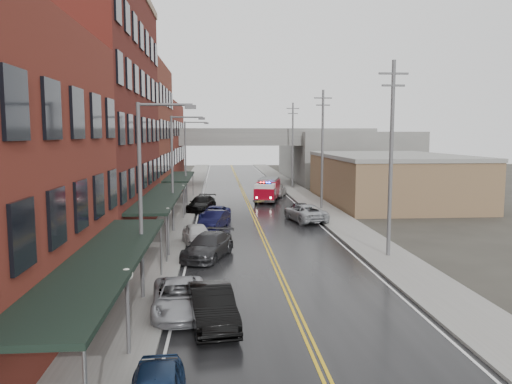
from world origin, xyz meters
TOP-DOWN VIEW (x-y plane):
  - ground at (0.00, 0.00)m, footprint 220.00×220.00m
  - road at (0.00, 30.00)m, footprint 11.00×160.00m
  - sidewalk_left at (-7.30, 30.00)m, footprint 3.00×160.00m
  - sidewalk_right at (7.30, 30.00)m, footprint 3.00×160.00m
  - curb_left at (-5.65, 30.00)m, footprint 0.30×160.00m
  - curb_right at (5.65, 30.00)m, footprint 0.30×160.00m
  - brick_building_b at (-13.30, 23.00)m, footprint 9.00×20.00m
  - brick_building_c at (-13.30, 40.50)m, footprint 9.00×15.00m
  - brick_building_far at (-13.30, 58.00)m, footprint 9.00×20.00m
  - tan_building at (16.00, 40.00)m, footprint 14.00×22.00m
  - right_far_block at (18.00, 70.00)m, footprint 18.00×30.00m
  - awning_0 at (-7.49, 4.00)m, footprint 2.60×16.00m
  - awning_1 at (-7.49, 23.00)m, footprint 2.60×18.00m
  - awning_2 at (-7.49, 40.50)m, footprint 2.60×13.00m
  - globe_lamp_0 at (-6.40, 2.00)m, footprint 0.44×0.44m
  - globe_lamp_1 at (-6.40, 16.00)m, footprint 0.44×0.44m
  - globe_lamp_2 at (-6.40, 30.00)m, footprint 0.44×0.44m
  - street_lamp_0 at (-6.55, 8.00)m, footprint 2.64×0.22m
  - street_lamp_1 at (-6.55, 24.00)m, footprint 2.64×0.22m
  - street_lamp_2 at (-6.55, 40.00)m, footprint 2.64×0.22m
  - utility_pole_0 at (7.20, 15.00)m, footprint 1.80×0.24m
  - utility_pole_1 at (7.20, 35.00)m, footprint 1.80×0.24m
  - utility_pole_2 at (7.20, 55.00)m, footprint 1.80×0.24m
  - overpass at (0.00, 62.00)m, footprint 40.00×10.00m
  - fire_truck at (2.35, 41.70)m, footprint 3.99×7.34m
  - parked_car_left_1 at (-3.60, 4.70)m, footprint 2.32×4.94m
  - parked_car_left_2 at (-5.00, 6.21)m, footprint 2.66×5.06m
  - parked_car_left_3 at (-3.95, 15.70)m, footprint 3.70×5.62m
  - parked_car_left_4 at (-4.73, 18.98)m, footprint 2.58×4.69m
  - parked_car_left_5 at (-3.60, 25.43)m, footprint 2.74×4.59m
  - parked_car_left_6 at (-3.60, 28.80)m, footprint 3.09×5.09m
  - parked_car_left_7 at (-4.95, 34.80)m, footprint 3.24×5.52m
  - parked_car_right_0 at (4.31, 28.20)m, footprint 3.63×5.91m
  - parked_car_right_1 at (4.26, 30.42)m, footprint 2.29×4.79m
  - parked_car_right_2 at (3.93, 46.10)m, footprint 3.26×5.27m
  - parked_car_right_3 at (3.76, 52.20)m, footprint 1.81×4.28m

SIDE VIEW (x-z plane):
  - ground at x=0.00m, z-range 0.00..0.00m
  - road at x=0.00m, z-range 0.00..0.02m
  - sidewalk_left at x=-7.30m, z-range 0.00..0.15m
  - sidewalk_right at x=7.30m, z-range 0.00..0.15m
  - curb_left at x=-5.65m, z-range 0.00..0.15m
  - curb_right at x=5.65m, z-range 0.00..0.15m
  - parked_car_left_6 at x=-3.60m, z-range 0.00..1.32m
  - parked_car_right_1 at x=4.26m, z-range 0.00..1.35m
  - parked_car_left_2 at x=-5.00m, z-range 0.00..1.36m
  - parked_car_right_3 at x=3.76m, z-range 0.00..1.37m
  - parked_car_left_5 at x=-3.60m, z-range 0.00..1.43m
  - parked_car_left_7 at x=-4.95m, z-range 0.00..1.50m
  - parked_car_left_4 at x=-4.73m, z-range 0.00..1.51m
  - parked_car_left_3 at x=-3.95m, z-range 0.00..1.51m
  - parked_car_right_0 at x=4.31m, z-range 0.00..1.53m
  - parked_car_left_1 at x=-3.60m, z-range 0.00..1.56m
  - parked_car_right_2 at x=3.93m, z-range 0.00..1.67m
  - fire_truck at x=2.35m, z-range 0.11..2.67m
  - globe_lamp_0 at x=-6.40m, z-range 0.75..3.87m
  - globe_lamp_1 at x=-6.40m, z-range 0.75..3.87m
  - globe_lamp_2 at x=-6.40m, z-range 0.75..3.87m
  - tan_building at x=16.00m, z-range 0.00..5.00m
  - awning_2 at x=-7.49m, z-range 1.44..4.53m
  - awning_0 at x=-7.49m, z-range 1.44..4.53m
  - awning_1 at x=-7.49m, z-range 1.44..4.53m
  - right_far_block at x=18.00m, z-range 0.00..8.00m
  - street_lamp_0 at x=-6.55m, z-range 0.69..9.69m
  - street_lamp_1 at x=-6.55m, z-range 0.69..9.69m
  - street_lamp_2 at x=-6.55m, z-range 0.69..9.69m
  - overpass at x=0.00m, z-range 2.24..9.74m
  - brick_building_far at x=-13.30m, z-range 0.00..12.00m
  - utility_pole_0 at x=7.20m, z-range 0.31..12.31m
  - utility_pole_1 at x=7.20m, z-range 0.31..12.31m
  - utility_pole_2 at x=7.20m, z-range 0.31..12.31m
  - brick_building_c at x=-13.30m, z-range 0.00..15.00m
  - brick_building_b at x=-13.30m, z-range 0.00..18.00m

